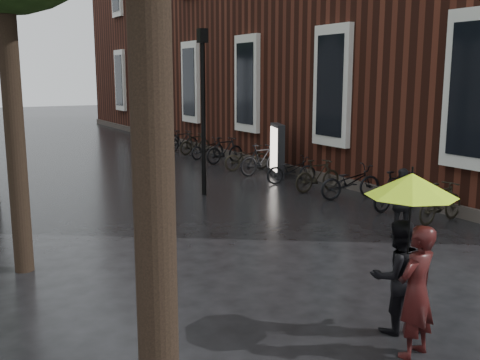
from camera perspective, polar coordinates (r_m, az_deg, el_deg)
brick_building at (r=27.58m, az=5.76°, el=16.13°), size 10.20×33.20×12.00m
person_burgundy at (r=7.07m, az=17.46°, el=-10.76°), size 0.66×0.50×1.62m
person_black at (r=7.67m, az=15.66°, el=-9.39°), size 0.86×0.75×1.51m
lime_umbrella at (r=7.16m, az=17.04°, el=-0.47°), size 1.13×1.13×1.67m
pedestrian_walking at (r=11.95m, az=16.19°, el=-2.34°), size 0.92×0.76×1.47m
parked_bicycles at (r=19.09m, az=2.21°, el=2.02°), size 1.99×16.38×1.04m
ad_lightbox at (r=18.65m, az=3.78°, el=3.05°), size 0.27×1.16×1.74m
lamp_post at (r=15.48m, az=-3.78°, el=8.50°), size 0.23×0.23×4.55m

